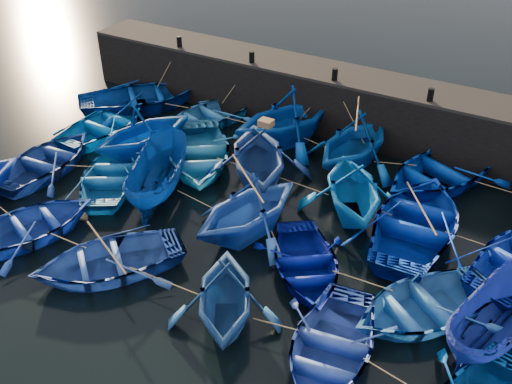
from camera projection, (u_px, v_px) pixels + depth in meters
The scene contains 32 objects.
ground at pixel (205, 258), 18.24m from camera, with size 120.00×120.00×0.00m, color black.
quay_wall at pixel (340, 103), 25.07m from camera, with size 26.00×2.50×2.50m, color black.
quay_top at pixel (343, 74), 24.35m from camera, with size 26.00×2.50×0.12m, color black.
bollard_0 at pixel (179, 42), 26.92m from camera, with size 0.24×0.24×0.50m, color black.
bollard_1 at pixel (252, 57), 25.23m from camera, with size 0.24×0.24×0.50m, color black.
bollard_2 at pixel (335, 75), 23.53m from camera, with size 0.24×0.24×0.50m, color black.
bollard_3 at pixel (431, 95), 21.84m from camera, with size 0.24×0.24×0.50m, color black.
boat_0 at pixel (140, 97), 27.18m from camera, with size 4.07×5.69×1.18m, color navy.
boat_1 at pixel (208, 115), 25.86m from camera, with size 3.22×4.51×0.93m, color #276EBC.
boat_2 at pixel (285, 117), 23.80m from camera, with size 4.22×4.90×2.58m, color #013A92.
boat_3 at pixel (354, 141), 22.22m from camera, with size 3.93×4.56×2.40m, color #034490.
boat_4 at pixel (440, 171), 21.57m from camera, with size 3.87×5.41×1.12m, color #002F9A.
boat_6 at pixel (106, 125), 24.97m from camera, with size 3.39×4.74×0.98m, color #035FBC.
boat_7 at pixel (144, 132), 22.95m from camera, with size 3.83×4.44×2.34m, color #003C92.
boat_8 at pixel (198, 152), 22.82m from camera, with size 3.81×5.32×1.10m, color #2D84D5.
boat_9 at pixel (259, 155), 21.22m from camera, with size 4.15×4.82×2.54m, color navy.
boat_10 at pixel (354, 188), 19.55m from camera, with size 3.77×4.38×2.30m, color #0662BE.
boat_11 at pixel (418, 222), 18.84m from camera, with size 4.06×5.67×1.18m, color #012699.
boat_13 at pixel (46, 160), 22.39m from camera, with size 3.39×4.74×0.98m, color navy.
boat_14 at pixel (110, 175), 21.55m from camera, with size 3.15×4.40×0.91m, color #1764AD.
boat_15 at pixel (157, 175), 20.68m from camera, with size 1.76×4.67×1.81m, color navy.
boat_16 at pixel (248, 208), 18.57m from camera, with size 3.74×4.34×2.29m, color #2251AC.
boat_17 at pixel (305, 264), 17.34m from camera, with size 2.95×4.12×0.86m, color #000E81.
boat_18 at pixel (424, 304), 15.86m from camera, with size 3.24×4.53×0.94m, color blue.
boat_19 at pixel (496, 319), 14.92m from camera, with size 1.62×4.31×1.67m, color navy.
boat_21 at pixel (30, 226), 18.88m from camera, with size 3.20×4.48×0.93m, color navy.
boat_22 at pixel (108, 259), 17.44m from camera, with size 3.32×4.63×0.96m, color #274C9E.
boat_23 at pixel (225, 295), 15.45m from camera, with size 3.20×3.71×1.95m, color navy.
boat_24 at pixel (330, 346), 14.62m from camera, with size 3.16×4.42×0.92m, color blue.
wooden_crate at pixel (266, 123), 20.32m from camera, with size 0.50×0.41×0.24m, color brown.
mooring_ropes at pixel (283, 165), 21.33m from camera, with size 18.34×11.61×2.10m.
loose_oars at pixel (289, 182), 18.78m from camera, with size 9.89×11.69×1.50m.
Camera 1 is at (8.54, -11.24, 11.86)m, focal length 40.00 mm.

